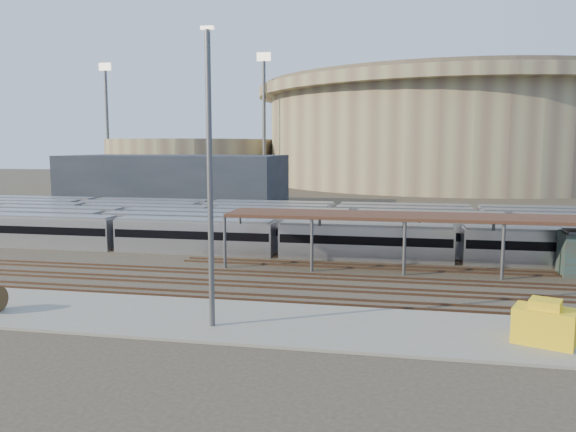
{
  "coord_description": "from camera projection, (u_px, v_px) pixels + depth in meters",
  "views": [
    {
      "loc": [
        8.36,
        -50.39,
        11.82
      ],
      "look_at": [
        -3.81,
        12.0,
        3.88
      ],
      "focal_mm": 35.0,
      "sensor_mm": 36.0,
      "label": 1
    }
  ],
  "objects": [
    {
      "name": "ground",
      "position": [
        303.0,
        274.0,
        52.13
      ],
      "size": [
        420.0,
        420.0,
        0.0
      ],
      "primitive_type": "plane",
      "color": "#383026",
      "rests_on": "ground"
    },
    {
      "name": "apron",
      "position": [
        196.0,
        318.0,
        38.46
      ],
      "size": [
        50.0,
        9.0,
        0.2
      ],
      "primitive_type": "cube",
      "color": "gray",
      "rests_on": "ground"
    },
    {
      "name": "subway_trains",
      "position": [
        305.0,
        226.0,
        70.46
      ],
      "size": [
        123.09,
        23.9,
        3.6
      ],
      "color": "silver",
      "rests_on": "ground"
    },
    {
      "name": "inspection_shed",
      "position": [
        548.0,
        221.0,
        51.23
      ],
      "size": [
        60.3,
        6.0,
        5.3
      ],
      "color": "#515256",
      "rests_on": "ground"
    },
    {
      "name": "empty_tracks",
      "position": [
        294.0,
        286.0,
        47.25
      ],
      "size": [
        170.0,
        9.62,
        0.18
      ],
      "color": "#4C3323",
      "rests_on": "ground"
    },
    {
      "name": "stadium",
      "position": [
        451.0,
        132.0,
        181.69
      ],
      "size": [
        124.0,
        124.0,
        32.5
      ],
      "color": "#958C65",
      "rests_on": "ground"
    },
    {
      "name": "secondary_arena",
      "position": [
        192.0,
        160.0,
        189.27
      ],
      "size": [
        56.0,
        56.0,
        14.0
      ],
      "primitive_type": "cylinder",
      "color": "#958C65",
      "rests_on": "ground"
    },
    {
      "name": "service_building",
      "position": [
        176.0,
        181.0,
        111.72
      ],
      "size": [
        42.0,
        20.0,
        10.0
      ],
      "primitive_type": "cube",
      "color": "#1E232D",
      "rests_on": "ground"
    },
    {
      "name": "floodlight_0",
      "position": [
        264.0,
        115.0,
        162.4
      ],
      "size": [
        4.0,
        1.0,
        38.4
      ],
      "color": "#515256",
      "rests_on": "ground"
    },
    {
      "name": "floodlight_1",
      "position": [
        107.0,
        119.0,
        182.59
      ],
      "size": [
        4.0,
        1.0,
        38.4
      ],
      "color": "#515256",
      "rests_on": "ground"
    },
    {
      "name": "floodlight_3",
      "position": [
        348.0,
        122.0,
        207.3
      ],
      "size": [
        4.0,
        1.0,
        38.4
      ],
      "color": "#515256",
      "rests_on": "ground"
    },
    {
      "name": "yard_light_pole",
      "position": [
        210.0,
        179.0,
        35.36
      ],
      "size": [
        0.82,
        0.36,
        18.89
      ],
      "color": "#515256",
      "rests_on": "apron"
    },
    {
      "name": "yellow_equipment",
      "position": [
        544.0,
        326.0,
        33.15
      ],
      "size": [
        3.93,
        3.21,
        2.12
      ],
      "primitive_type": "cube",
      "rotation": [
        0.0,
        0.0,
        -0.37
      ],
      "color": "yellow",
      "rests_on": "apron"
    }
  ]
}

